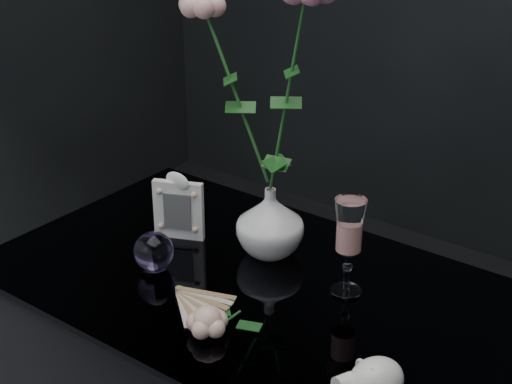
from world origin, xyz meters
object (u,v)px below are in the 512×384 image
Objects in this scene: picture_frame at (178,205)px; vase at (270,222)px; loose_rose at (207,321)px; pearl_jar at (376,379)px; wine_glass at (348,247)px; paperweight at (154,251)px.

vase is at bearing -6.72° from picture_frame.
pearl_jar reaches higher than loose_rose.
picture_frame is (-0.18, -0.06, 0.00)m from vase.
wine_glass is at bearing -9.54° from vase.
pearl_jar is at bearing 13.17° from loose_rose.
paperweight is 0.51m from pearl_jar.
vase is 0.22m from paperweight.
pearl_jar is (0.50, -0.07, -0.00)m from paperweight.
paperweight is 0.30× the size of pearl_jar.
vase is 0.45m from pearl_jar.
picture_frame is at bearing -162.84° from vase.
wine_glass is (0.19, -0.03, 0.02)m from vase.
wine_glass reaches higher than pearl_jar.
vase is at bearing 114.23° from loose_rose.
paperweight is (-0.32, -0.14, -0.05)m from wine_glass.
wine_glass is 2.43× the size of paperweight.
picture_frame is 0.13m from paperweight.
wine_glass reaches higher than loose_rose.
loose_rose is at bearing -74.19° from vase.
paperweight is at bearing -165.14° from pearl_jar.
loose_rose is 0.29m from pearl_jar.
paperweight is at bearing 163.42° from loose_rose.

